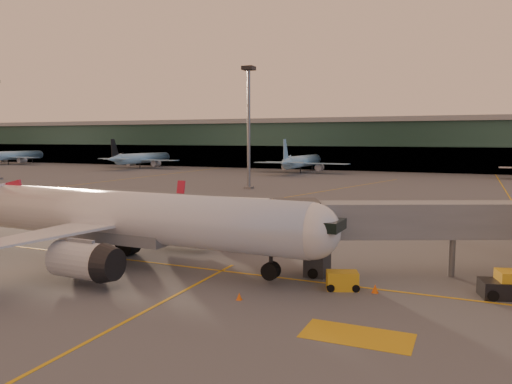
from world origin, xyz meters
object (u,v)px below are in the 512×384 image
at_px(pushback_tug, 509,287).
at_px(catering_truck, 237,219).
at_px(main_airplane, 116,218).
at_px(gpu_cart, 342,281).

bearing_deg(pushback_tug, catering_truck, 146.58).
height_order(main_airplane, gpu_cart, main_airplane).
relative_size(catering_truck, gpu_cart, 2.45).
height_order(catering_truck, gpu_cart, catering_truck).
bearing_deg(gpu_cart, catering_truck, 120.98).
relative_size(main_airplane, catering_truck, 6.37).
relative_size(main_airplane, gpu_cart, 15.61).
bearing_deg(catering_truck, pushback_tug, -23.21).
distance_m(catering_truck, gpu_cart, 16.88).
xyz_separation_m(gpu_cart, pushback_tug, (10.79, 2.65, 0.11)).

